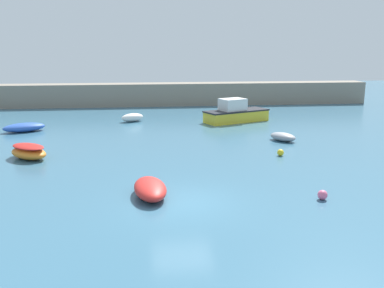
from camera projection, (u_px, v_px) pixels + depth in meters
The scene contains 10 objects.
ground_plane at pixel (182, 204), 17.54m from camera, with size 120.00×120.00×0.20m, color #38667F.
harbor_breakwater at pixel (156, 94), 46.28m from camera, with size 46.44×2.53×2.37m, color gray.
fishing_dinghy_green at pixel (283, 137), 28.87m from camera, with size 2.00×2.27×0.56m.
motorboat_with_cabin at pixel (235, 113), 36.10m from camera, with size 5.90×4.00×1.99m.
dinghy_near_pier at pixel (132, 117), 36.27m from camera, with size 2.22×1.80×0.71m.
open_tender_yellow at pixel (150, 189), 18.11m from camera, with size 1.64×2.96×0.70m.
rowboat_with_red_cover at pixel (29, 152), 24.24m from camera, with size 2.88×2.82×0.82m.
rowboat_white_midwater at pixel (24, 127), 31.97m from camera, with size 3.33×2.52×0.66m.
mooring_buoy_pink at pixel (323, 195), 17.77m from camera, with size 0.41×0.41×0.41m, color #EA668C.
mooring_buoy_yellow at pixel (280, 153), 24.92m from camera, with size 0.39×0.39×0.39m, color yellow.
Camera 1 is at (-1.53, -16.48, 6.23)m, focal length 40.00 mm.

